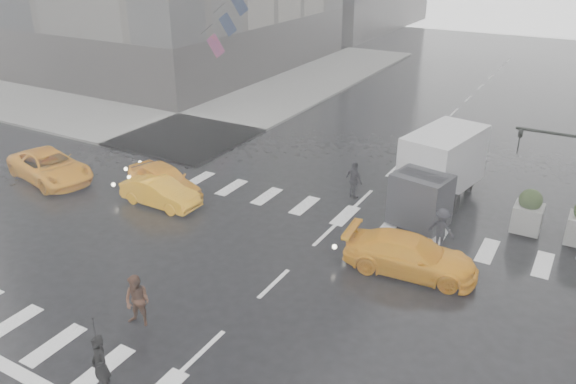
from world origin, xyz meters
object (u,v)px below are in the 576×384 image
Objects in this scene: taxi_front at (164,180)px; box_truck at (437,170)px; taxi_mid at (160,192)px; pedestrian_brown at (137,301)px.

box_truck is at bearing -48.83° from taxi_front.
taxi_mid is 0.62× the size of box_truck.
pedestrian_brown is 14.06m from box_truck.
taxi_mid is at bearing -139.53° from box_truck.
pedestrian_brown is 0.46× the size of taxi_mid.
taxi_front is at bearing 32.32° from taxi_mid.
taxi_front is 0.71× the size of box_truck.
taxi_mid is (0.56, -0.91, -0.11)m from taxi_front.
taxi_mid is at bearing 117.53° from pedestrian_brown.
taxi_mid is at bearing -132.06° from taxi_front.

